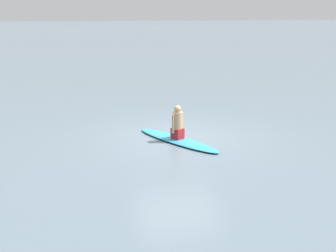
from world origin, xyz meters
name	(u,v)px	position (x,y,z in m)	size (l,w,h in m)	color
ground_plane	(178,137)	(0.00, 0.00, 0.00)	(400.00, 400.00, 0.00)	slate
surfboard	(177,140)	(0.17, 0.47, 0.05)	(3.15, 0.63, 0.09)	#339EC6
person_paddler	(178,124)	(0.17, 0.47, 0.52)	(0.41, 0.39, 0.95)	#A51E23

